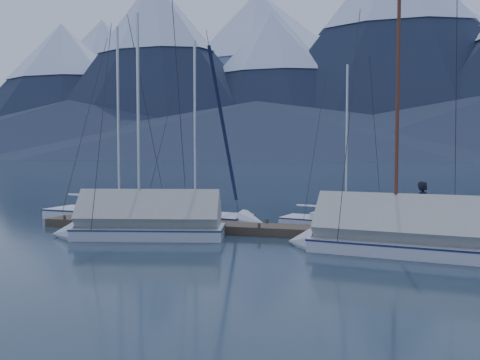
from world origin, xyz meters
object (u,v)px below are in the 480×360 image
at_px(sailboat_open_left, 129,217).
at_px(sailboat_covered_far, 136,226).
at_px(sailboat_covered_near, 390,238).
at_px(sailboat_open_right, 355,225).
at_px(person, 423,207).
at_px(sailboat_open_mid, 204,220).

relative_size(sailboat_open_left, sailboat_covered_far, 1.09).
relative_size(sailboat_covered_near, sailboat_covered_far, 1.00).
relative_size(sailboat_open_right, sailboat_covered_near, 0.83).
relative_size(sailboat_open_left, sailboat_covered_near, 1.09).
bearing_deg(sailboat_open_left, sailboat_open_right, 2.11).
xyz_separation_m(sailboat_open_right, sailboat_covered_far, (-8.12, -4.91, 0.33)).
distance_m(sailboat_open_right, person, 3.99).
distance_m(sailboat_open_right, sailboat_covered_near, 5.42).
distance_m(sailboat_open_left, sailboat_covered_far, 5.29).
bearing_deg(sailboat_open_left, person, -9.79).
distance_m(sailboat_open_left, sailboat_open_mid, 3.95).
bearing_deg(person, sailboat_open_right, 52.37).
height_order(sailboat_open_right, sailboat_covered_far, sailboat_covered_far).
bearing_deg(sailboat_open_mid, sailboat_covered_far, -104.75).
xyz_separation_m(sailboat_open_left, sailboat_open_mid, (3.95, 0.02, -0.02)).
bearing_deg(sailboat_open_mid, person, -13.81).
relative_size(sailboat_open_mid, person, 4.89).
bearing_deg(sailboat_open_right, sailboat_open_left, -177.89).
height_order(sailboat_open_left, sailboat_covered_far, sailboat_open_left).
height_order(sailboat_open_mid, person, sailboat_open_mid).
bearing_deg(sailboat_open_right, person, -45.87).
height_order(sailboat_covered_near, sailboat_covered_far, sailboat_covered_far).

